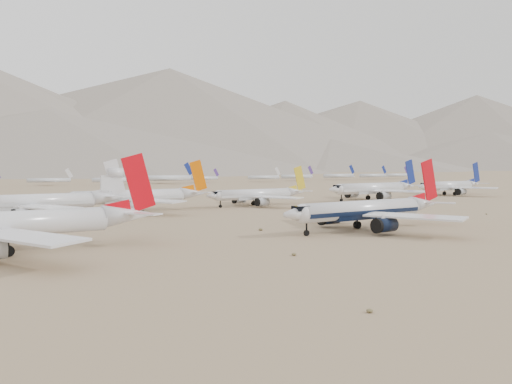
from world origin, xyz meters
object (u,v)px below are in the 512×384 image
row2_navy_widebody (375,189)px  second_airliner (11,225)px  row2_white_trijet (37,202)px  main_airliner (369,210)px

row2_navy_widebody → second_airliner: bearing=-159.4°
second_airliner → row2_white_trijet: 57.44m
main_airliner → second_airliner: 74.62m
second_airliner → row2_navy_widebody: (151.19, 56.68, 0.14)m
main_airliner → row2_navy_widebody: size_ratio=0.94×
main_airliner → row2_navy_widebody: (77.55, 68.72, 0.40)m
row2_white_trijet → row2_navy_widebody: bearing=0.5°
second_airliner → row2_navy_widebody: row2_navy_widebody is taller
main_airliner → row2_navy_widebody: 103.62m
second_airliner → main_airliner: bearing=-9.3°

